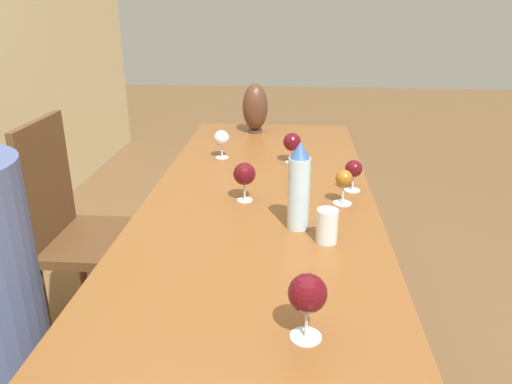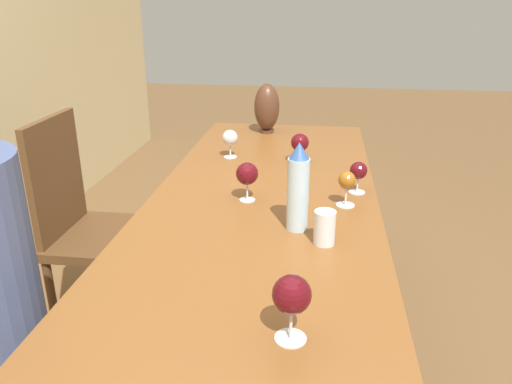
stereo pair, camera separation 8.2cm
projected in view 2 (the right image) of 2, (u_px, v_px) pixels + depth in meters
dining_table at (256, 240)px, 1.66m from camera, size 2.62×0.83×0.74m
water_bottle at (298, 188)px, 1.53m from camera, size 0.07×0.07×0.28m
water_tumbler at (325, 228)px, 1.47m from camera, size 0.06×0.06×0.10m
vase at (267, 107)px, 2.64m from camera, size 0.13×0.13×0.26m
wine_glass_0 at (292, 296)px, 1.03m from camera, size 0.08×0.08×0.15m
wine_glass_1 at (347, 182)px, 1.72m from camera, size 0.07×0.07×0.13m
wine_glass_2 at (247, 174)px, 1.76m from camera, size 0.08×0.08×0.14m
wine_glass_4 at (358, 171)px, 1.84m from camera, size 0.06×0.06×0.12m
wine_glass_5 at (230, 138)px, 2.25m from camera, size 0.07×0.07×0.13m
wine_glass_7 at (300, 143)px, 2.17m from camera, size 0.08×0.08×0.13m
chair_far at (90, 222)px, 2.16m from camera, size 0.44×0.44×0.97m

